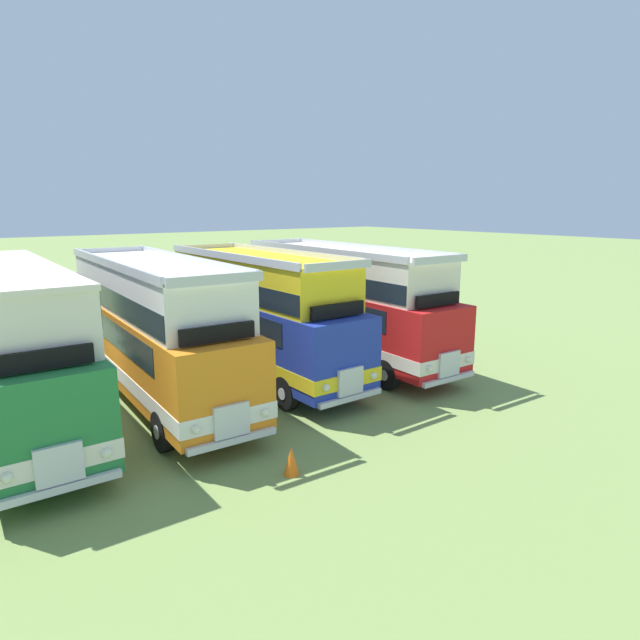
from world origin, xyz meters
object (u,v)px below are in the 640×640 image
Objects in this scene: bus_fourth_in_row at (154,326)px; cone_mid_row at (291,461)px; bus_third_in_row at (13,338)px; bus_fifth_in_row at (260,312)px; bus_sixth_in_row at (341,300)px.

bus_fourth_in_row is 7.18m from cone_mid_row.
cone_mid_row is at bearing -58.39° from bus_third_in_row.
bus_fifth_in_row is at bearing 64.43° from cone_mid_row.
bus_fourth_in_row reaches higher than bus_third_in_row.
bus_fifth_in_row is (3.85, -0.01, -0.01)m from bus_fourth_in_row.
bus_fifth_in_row is 3.87m from bus_sixth_in_row.
cone_mid_row is at bearing -85.23° from bus_fourth_in_row.
bus_sixth_in_row is at bearing 44.54° from cone_mid_row.
bus_sixth_in_row is at bearing 1.23° from bus_fourth_in_row.
bus_fourth_in_row is at bearing -178.77° from bus_sixth_in_row.
bus_third_in_row is 1.05× the size of bus_fourth_in_row.
bus_fifth_in_row is 7.86m from cone_mid_row.
bus_sixth_in_row is (11.58, -0.17, -0.11)m from bus_third_in_row.
bus_fourth_in_row is at bearing 94.77° from cone_mid_row.
bus_third_in_row is 1.17× the size of bus_fifth_in_row.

